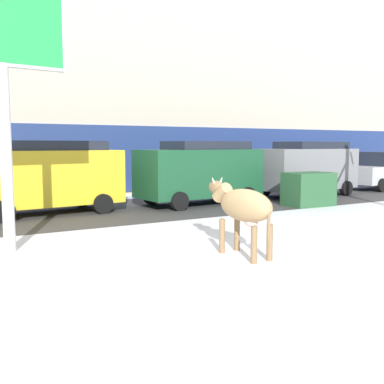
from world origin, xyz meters
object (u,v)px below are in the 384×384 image
Objects in this scene: car_grey_van at (307,167)px; car_silver_sedan at (382,171)px; cow_tan at (243,206)px; billboard at (1,36)px; car_yellow_van at (47,175)px; dumpster at (308,189)px; car_darkgreen_van at (200,171)px.

car_grey_van is 5.43m from car_silver_sedan.
cow_tan is at bearing -140.19° from car_grey_van.
billboard reaches higher than car_yellow_van.
car_yellow_van is 1.00× the size of car_grey_van.
billboard reaches higher than dumpster.
dumpster is (3.20, -2.26, -0.64)m from car_darkgreen_van.
car_silver_sedan is 8.06m from dumpster.
car_grey_van is 1.09× the size of car_silver_sedan.
car_yellow_van is 5.42m from car_darkgreen_van.
car_yellow_van is 1.00× the size of car_darkgreen_van.
cow_tan is 15.84m from car_silver_sedan.
car_yellow_van is (1.76, 4.79, -3.07)m from billboard.
car_yellow_van is (-2.22, 7.45, 0.25)m from cow_tan.
dumpster is at bearing 11.49° from billboard.
car_darkgreen_van is 1.09× the size of car_silver_sedan.
billboard is 8.93m from car_darkgreen_van.
car_darkgreen_van is 2.78× the size of dumpster.
dumpster is (6.39, 4.76, -0.39)m from cow_tan.
cow_tan is 7.72m from car_darkgreen_van.
car_silver_sedan reaches higher than cow_tan.
car_yellow_van is at bearing -179.89° from car_silver_sedan.
car_darkgreen_van and car_grey_van have the same top height.
billboard reaches higher than car_silver_sedan.
car_darkgreen_van is (7.16, 4.37, -3.07)m from billboard.
car_silver_sedan is at bearing 28.17° from cow_tan.
car_yellow_van is 16.19m from car_silver_sedan.
billboard is 11.20m from dumpster.
car_silver_sedan is (17.94, 4.82, -3.41)m from billboard.
billboard reaches higher than car_darkgreen_van.
cow_tan is at bearing -33.77° from billboard.
dumpster is at bearing 36.70° from cow_tan.
cow_tan is 0.44× the size of car_silver_sedan.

